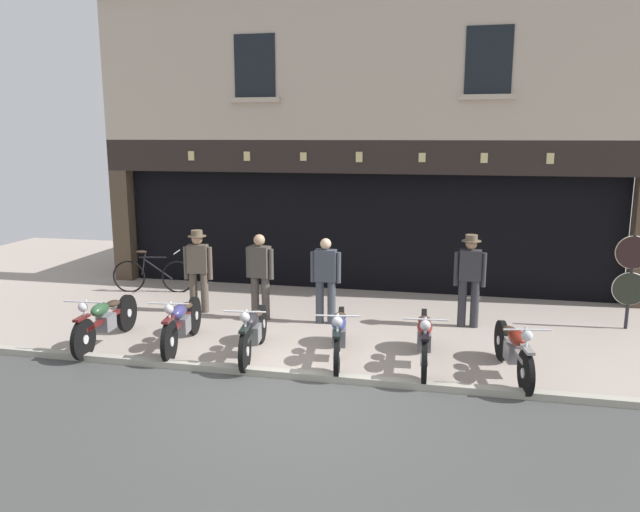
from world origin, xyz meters
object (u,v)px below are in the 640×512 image
motorcycle_center (339,334)px  shopkeeper_center (260,273)px  motorcycle_center_left (253,331)px  motorcycle_left (182,322)px  salesman_right (326,277)px  motorcycle_center_right (424,338)px  assistant_far_right (470,276)px  motorcycle_right (514,349)px  advert_board_near (277,215)px  advert_board_far (231,211)px  salesman_left (198,267)px  leaning_bicycle (153,275)px  motorcycle_far_left (105,320)px  tyre_sign_pole (631,272)px

motorcycle_center → shopkeeper_center: bearing=-52.5°
shopkeeper_center → motorcycle_center_left: bearing=113.9°
motorcycle_left → salesman_right: size_ratio=1.28×
motorcycle_center_right → assistant_far_right: assistant_far_right is taller
motorcycle_center → shopkeeper_center: shopkeeper_center is taller
motorcycle_right → advert_board_near: size_ratio=1.93×
motorcycle_left → advert_board_far: (-0.79, 4.47, 1.26)m
motorcycle_center_right → motorcycle_left: bearing=-3.1°
advert_board_near → motorcycle_left: bearing=-94.0°
motorcycle_center_left → motorcycle_center_right: bearing=176.0°
motorcycle_center → salesman_right: (-0.59, 1.81, 0.45)m
motorcycle_center_left → salesman_right: size_ratio=1.24×
salesman_left → shopkeeper_center: (1.30, -0.16, -0.01)m
shopkeeper_center → leaning_bicycle: shopkeeper_center is taller
motorcycle_center_right → assistant_far_right: (0.68, 2.12, 0.50)m
motorcycle_far_left → advert_board_far: bearing=-99.6°
salesman_left → motorcycle_center_left: bearing=122.1°
motorcycle_center → assistant_far_right: size_ratio=1.22×
motorcycle_center → salesman_right: salesman_right is taller
motorcycle_center → tyre_sign_pole: size_ratio=1.20×
motorcycle_center_right → advert_board_far: (-4.67, 4.47, 1.26)m
salesman_right → tyre_sign_pole: 5.38m
motorcycle_far_left → advert_board_far: (0.49, 4.60, 1.27)m
motorcycle_center_left → motorcycle_center_right: (2.61, 0.16, 0.01)m
motorcycle_center_left → motorcycle_right: motorcycle_center_left is taller
motorcycle_center_right → tyre_sign_pole: bearing=-146.2°
motorcycle_far_left → motorcycle_center: (3.88, 0.12, -0.01)m
motorcycle_center → tyre_sign_pole: 5.44m
motorcycle_far_left → motorcycle_left: motorcycle_left is taller
salesman_right → tyre_sign_pole: size_ratio=0.92×
motorcycle_center_left → shopkeeper_center: shopkeeper_center is taller
leaning_bicycle → motorcycle_right: bearing=55.2°
motorcycle_left → motorcycle_center_left: size_ratio=1.03×
motorcycle_left → salesman_right: (2.00, 1.80, 0.44)m
motorcycle_right → advert_board_far: size_ratio=1.95×
motorcycle_center → salesman_right: size_ratio=1.30×
motorcycle_center → motorcycle_center_left: bearing=-2.0°
shopkeeper_center → tyre_sign_pole: size_ratio=0.94×
assistant_far_right → tyre_sign_pole: size_ratio=0.98×
motorcycle_center_left → motorcycle_right: (3.88, 0.01, -0.01)m
motorcycle_right → advert_board_far: advert_board_far is taller
motorcycle_center → salesman_right: bearing=-79.9°
motorcycle_left → shopkeeper_center: 2.00m
motorcycle_right → motorcycle_center_left: bearing=-9.4°
advert_board_near → motorcycle_center: bearing=-63.1°
motorcycle_center_left → salesman_left: salesman_left is taller
motorcycle_center_right → assistant_far_right: bearing=-111.0°
advert_board_far → motorcycle_left: bearing=-79.9°
motorcycle_right → salesman_right: 3.71m
motorcycle_left → motorcycle_center_right: (3.87, 0.01, 0.01)m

